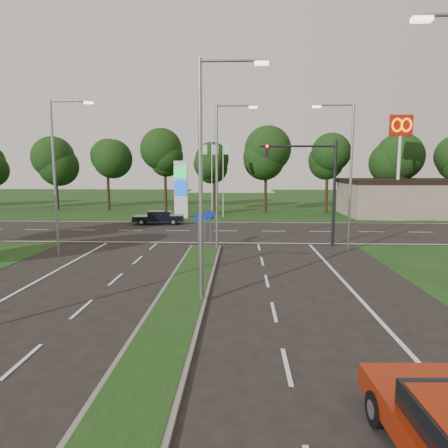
{
  "coord_description": "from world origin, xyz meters",
  "views": [
    {
      "loc": [
        2.28,
        -8.79,
        5.06
      ],
      "look_at": [
        1.41,
        12.22,
        2.2
      ],
      "focal_mm": 32.0,
      "sensor_mm": 36.0,
      "label": 1
    }
  ],
  "objects": [
    {
      "name": "ground",
      "position": [
        0.0,
        0.0,
        0.0
      ],
      "size": [
        160.0,
        160.0,
        0.0
      ],
      "primitive_type": "plane",
      "color": "black",
      "rests_on": "ground"
    },
    {
      "name": "verge_far",
      "position": [
        0.0,
        55.0,
        0.0
      ],
      "size": [
        160.0,
        50.0,
        0.02
      ],
      "primitive_type": "cube",
      "color": "#1B3110",
      "rests_on": "ground"
    },
    {
      "name": "cross_road",
      "position": [
        0.0,
        24.0,
        0.0
      ],
      "size": [
        160.0,
        12.0,
        0.02
      ],
      "primitive_type": "cube",
      "color": "black",
      "rests_on": "ground"
    },
    {
      "name": "median_kerb",
      "position": [
        0.0,
        4.0,
        0.06
      ],
      "size": [
        2.0,
        26.0,
        0.12
      ],
      "primitive_type": "cube",
      "color": "slate",
      "rests_on": "ground"
    },
    {
      "name": "commercial_building",
      "position": [
        22.0,
        36.0,
        2.0
      ],
      "size": [
        16.0,
        9.0,
        4.0
      ],
      "primitive_type": "cube",
      "color": "gray",
      "rests_on": "ground"
    },
    {
      "name": "streetlight_median_near",
      "position": [
        1.0,
        6.0,
        5.08
      ],
      "size": [
        2.53,
        0.22,
        9.0
      ],
      "color": "gray",
      "rests_on": "ground"
    },
    {
      "name": "streetlight_median_far",
      "position": [
        1.0,
        16.0,
        5.08
      ],
      "size": [
        2.53,
        0.22,
        9.0
      ],
      "color": "gray",
      "rests_on": "ground"
    },
    {
      "name": "streetlight_left_far",
      "position": [
        -8.3,
        14.0,
        5.08
      ],
      "size": [
        2.53,
        0.22,
        9.0
      ],
      "color": "gray",
      "rests_on": "ground"
    },
    {
      "name": "streetlight_right_far",
      "position": [
        8.8,
        16.0,
        5.08
      ],
      "size": [
        2.53,
        0.22,
        9.0
      ],
      "rotation": [
        0.0,
        0.0,
        3.14
      ],
      "color": "gray",
      "rests_on": "ground"
    },
    {
      "name": "traffic_signal",
      "position": [
        7.19,
        18.0,
        4.65
      ],
      "size": [
        5.1,
        0.42,
        7.0
      ],
      "color": "black",
      "rests_on": "ground"
    },
    {
      "name": "median_signs",
      "position": [
        0.0,
        16.4,
        1.71
      ],
      "size": [
        1.16,
        1.76,
        2.38
      ],
      "color": "gray",
      "rests_on": "ground"
    },
    {
      "name": "gas_pylon",
      "position": [
        -3.79,
        33.05,
        3.2
      ],
      "size": [
        5.8,
        1.26,
        8.0
      ],
      "color": "silver",
      "rests_on": "ground"
    },
    {
      "name": "mcdonalds_sign",
      "position": [
        18.0,
        31.97,
        7.99
      ],
      "size": [
        2.2,
        0.47,
        10.4
      ],
      "color": "silver",
      "rests_on": "ground"
    },
    {
      "name": "treeline_far",
      "position": [
        0.1,
        39.93,
        6.83
      ],
      "size": [
        6.0,
        6.0,
        9.9
      ],
      "color": "black",
      "rests_on": "ground"
    },
    {
      "name": "navy_sedan",
      "position": [
        -5.37,
        28.0,
        0.67
      ],
      "size": [
        4.68,
        2.19,
        1.25
      ],
      "rotation": [
        0.0,
        0.0,
        1.64
      ],
      "color": "black",
      "rests_on": "ground"
    }
  ]
}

